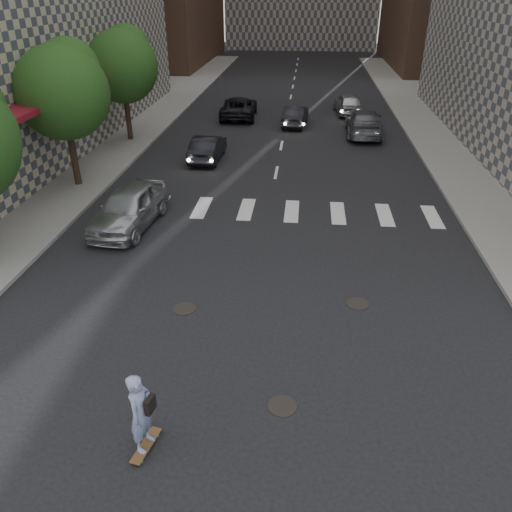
{
  "coord_description": "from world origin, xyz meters",
  "views": [
    {
      "loc": [
        1.44,
        -11.12,
        8.75
      ],
      "look_at": [
        0.08,
        2.42,
        1.3
      ],
      "focal_mm": 35.0,
      "sensor_mm": 36.0,
      "label": 1
    }
  ],
  "objects": [
    {
      "name": "traffic_car_c",
      "position": [
        -3.54,
        26.0,
        0.74
      ],
      "size": [
        2.66,
        5.4,
        1.48
      ],
      "primitive_type": "imported",
      "rotation": [
        0.0,
        0.0,
        3.18
      ],
      "color": "black",
      "rests_on": "ground"
    },
    {
      "name": "ground",
      "position": [
        0.0,
        0.0,
        0.0
      ],
      "size": [
        160.0,
        160.0,
        0.0
      ],
      "primitive_type": "plane",
      "color": "black",
      "rests_on": "ground"
    },
    {
      "name": "skateboarder",
      "position": [
        -1.63,
        -4.0,
        1.05
      ],
      "size": [
        0.59,
        1.03,
        2.0
      ],
      "rotation": [
        0.0,
        0.0,
        -0.21
      ],
      "color": "brown",
      "rests_on": "ground"
    },
    {
      "name": "traffic_car_b",
      "position": [
        5.18,
        22.0,
        0.81
      ],
      "size": [
        2.38,
        5.61,
        1.61
      ],
      "primitive_type": "imported",
      "rotation": [
        0.0,
        0.0,
        3.12
      ],
      "color": "#55575D",
      "rests_on": "ground"
    },
    {
      "name": "manhole_a",
      "position": [
        1.2,
        -2.5,
        0.01
      ],
      "size": [
        0.7,
        0.7,
        0.02
      ],
      "primitive_type": "cylinder",
      "color": "black",
      "rests_on": "ground"
    },
    {
      "name": "tree_b",
      "position": [
        -9.45,
        11.14,
        4.65
      ],
      "size": [
        4.2,
        4.2,
        6.6
      ],
      "color": "#382619",
      "rests_on": "sidewalk_left"
    },
    {
      "name": "traffic_car_a",
      "position": [
        -3.97,
        15.83,
        0.69
      ],
      "size": [
        1.54,
        4.19,
        1.37
      ],
      "primitive_type": "imported",
      "rotation": [
        0.0,
        0.0,
        3.12
      ],
      "color": "black",
      "rests_on": "ground"
    },
    {
      "name": "manhole_c",
      "position": [
        3.3,
        2.0,
        0.01
      ],
      "size": [
        0.7,
        0.7,
        0.02
      ],
      "primitive_type": "cylinder",
      "color": "black",
      "rests_on": "ground"
    },
    {
      "name": "traffic_car_e",
      "position": [
        0.67,
        24.0,
        0.67
      ],
      "size": [
        1.82,
        4.18,
        1.34
      ],
      "primitive_type": "imported",
      "rotation": [
        0.0,
        0.0,
        3.04
      ],
      "color": "black",
      "rests_on": "ground"
    },
    {
      "name": "silver_sedan",
      "position": [
        -5.5,
        6.83,
        0.82
      ],
      "size": [
        2.41,
        4.99,
        1.64
      ],
      "primitive_type": "imported",
      "rotation": [
        0.0,
        0.0,
        -0.1
      ],
      "color": "#AFB2B6",
      "rests_on": "ground"
    },
    {
      "name": "sidewalk_left",
      "position": [
        -14.5,
        20.0,
        0.07
      ],
      "size": [
        13.0,
        80.0,
        0.15
      ],
      "primitive_type": "cube",
      "color": "gray",
      "rests_on": "ground"
    },
    {
      "name": "tree_c",
      "position": [
        -9.45,
        19.14,
        4.65
      ],
      "size": [
        4.2,
        4.2,
        6.6
      ],
      "color": "#382619",
      "rests_on": "sidewalk_left"
    },
    {
      "name": "manhole_b",
      "position": [
        -2.0,
        1.2,
        0.01
      ],
      "size": [
        0.7,
        0.7,
        0.02
      ],
      "primitive_type": "cylinder",
      "color": "black",
      "rests_on": "ground"
    },
    {
      "name": "traffic_car_d",
      "position": [
        4.54,
        28.0,
        0.77
      ],
      "size": [
        2.27,
        4.67,
        1.54
      ],
      "primitive_type": "imported",
      "rotation": [
        0.0,
        0.0,
        3.24
      ],
      "color": "#B1B4B8",
      "rests_on": "ground"
    }
  ]
}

